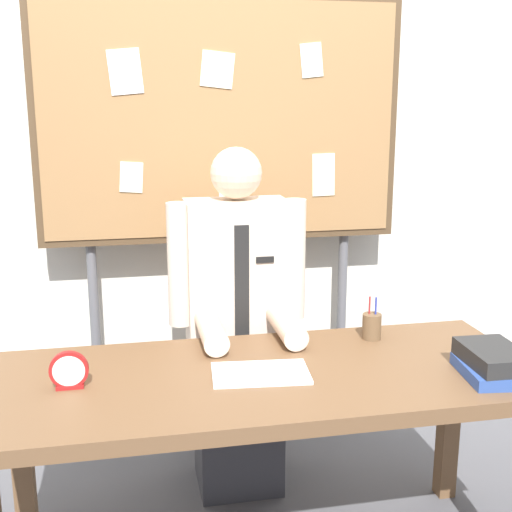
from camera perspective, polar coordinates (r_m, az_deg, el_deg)
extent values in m
cube|color=silver|center=(3.12, -3.51, 8.60)|extent=(6.40, 0.08, 2.70)
cube|color=brown|center=(2.19, 0.87, -10.57)|extent=(1.77, 0.72, 0.05)
cube|color=brown|center=(2.61, -19.48, -16.28)|extent=(0.07, 0.07, 0.69)
cube|color=brown|center=(2.87, 16.29, -13.25)|extent=(0.07, 0.07, 0.69)
cube|color=#2D2D33|center=(2.90, -1.57, -15.21)|extent=(0.34, 0.30, 0.44)
cube|color=beige|center=(2.66, -1.65, -3.54)|extent=(0.40, 0.22, 0.78)
sphere|color=beige|center=(2.56, -1.72, 7.16)|extent=(0.20, 0.20, 0.20)
cylinder|color=beige|center=(2.58, -6.64, -0.75)|extent=(0.09, 0.09, 0.48)
cylinder|color=beige|center=(2.65, 3.31, -0.28)|extent=(0.09, 0.09, 0.48)
cylinder|color=beige|center=(2.41, -3.88, -6.43)|extent=(0.09, 0.30, 0.09)
cylinder|color=beige|center=(2.46, 2.63, -6.01)|extent=(0.09, 0.30, 0.09)
cube|color=black|center=(2.54, -1.22, -3.00)|extent=(0.06, 0.01, 0.51)
cube|color=black|center=(2.52, 0.78, -0.32)|extent=(0.07, 0.01, 0.02)
cube|color=#4C3823|center=(2.91, -2.99, 11.58)|extent=(1.59, 0.05, 1.05)
cube|color=olive|center=(2.90, -2.96, 11.58)|extent=(1.53, 0.04, 0.99)
cylinder|color=#59595E|center=(3.11, -13.58, -7.66)|extent=(0.04, 0.04, 1.02)
cylinder|color=#59595E|center=(3.27, 7.32, -6.37)|extent=(0.04, 0.04, 1.02)
cube|color=#F4EFCC|center=(3.00, 5.84, 6.97)|extent=(0.11, 0.00, 0.19)
cube|color=silver|center=(2.97, 4.81, 16.47)|extent=(0.11, 0.00, 0.15)
cube|color=silver|center=(2.90, -2.07, 6.66)|extent=(0.12, 0.00, 0.19)
cube|color=#F4EFCC|center=(2.88, -3.34, 15.74)|extent=(0.15, 0.00, 0.16)
cube|color=white|center=(2.85, -11.21, 15.32)|extent=(0.15, 0.00, 0.19)
cube|color=silver|center=(2.86, -10.69, 6.68)|extent=(0.10, 0.00, 0.13)
cube|color=#2D4C99|center=(2.27, 19.77, -9.27)|extent=(0.22, 0.27, 0.04)
cube|color=#262626|center=(2.26, 19.77, -8.12)|extent=(0.18, 0.25, 0.06)
cube|color=white|center=(2.16, 0.39, -10.07)|extent=(0.33, 0.22, 0.01)
cylinder|color=maroon|center=(2.13, -15.81, -9.38)|extent=(0.12, 0.02, 0.12)
cylinder|color=white|center=(2.12, -15.84, -9.52)|extent=(0.10, 0.00, 0.10)
cube|color=maroon|center=(2.15, -15.72, -10.70)|extent=(0.08, 0.04, 0.01)
cylinder|color=brown|center=(2.49, 9.94, -5.99)|extent=(0.07, 0.07, 0.09)
cylinder|color=#263399|center=(2.48, 10.25, -5.13)|extent=(0.01, 0.01, 0.15)
cylinder|color=maroon|center=(2.49, 9.72, -5.07)|extent=(0.01, 0.01, 0.15)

